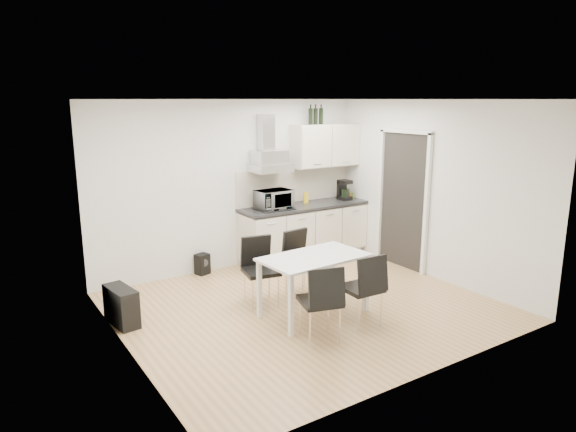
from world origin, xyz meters
name	(u,v)px	position (x,y,z in m)	size (l,w,h in m)	color
ground	(306,307)	(0.00, 0.00, 0.00)	(4.50, 4.50, 0.00)	tan
wall_back	(232,185)	(0.00, 2.00, 1.30)	(4.50, 0.10, 2.60)	white
wall_front	(433,246)	(0.00, -2.00, 1.30)	(4.50, 0.10, 2.60)	white
wall_left	(121,233)	(-2.25, 0.00, 1.30)	(0.10, 4.00, 2.60)	white
wall_right	(433,190)	(2.25, 0.00, 1.30)	(0.10, 4.00, 2.60)	white
ceiling	(307,99)	(0.00, 0.00, 2.60)	(4.50, 4.50, 0.00)	white
doorway	(402,201)	(2.21, 0.55, 1.05)	(0.08, 1.04, 2.10)	white
kitchenette	(305,209)	(1.19, 1.73, 0.83)	(2.22, 0.64, 2.52)	beige
dining_table	(314,263)	(-0.05, -0.24, 0.66)	(1.33, 0.81, 0.75)	white
chair_far_left	(261,272)	(-0.44, 0.37, 0.44)	(0.44, 0.50, 0.88)	black
chair_far_right	(304,264)	(0.22, 0.37, 0.44)	(0.44, 0.50, 0.88)	black
chair_near_left	(320,302)	(-0.40, -0.83, 0.44)	(0.44, 0.50, 0.88)	black
chair_near_right	(361,289)	(0.24, -0.77, 0.44)	(0.44, 0.50, 0.88)	black
guitar_amp	(121,306)	(-2.12, 0.76, 0.23)	(0.31, 0.57, 0.45)	black
floor_speaker	(202,264)	(-0.59, 1.90, 0.16)	(0.19, 0.17, 0.32)	black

